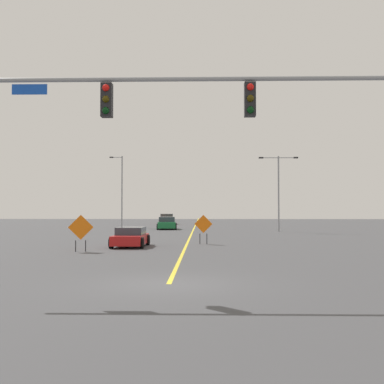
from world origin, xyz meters
The scene contains 10 objects.
ground centered at (0.00, 0.00, 0.00)m, with size 172.70×172.70×0.00m, color #444447.
road_centre_stripe centered at (0.00, 47.97, 0.00)m, with size 0.16×95.95×0.01m.
traffic_signal_assembly centered at (2.39, -0.01, 5.12)m, with size 13.34×0.44×6.82m.
street_lamp_mid_right centered at (-9.09, 44.84, 4.76)m, with size 1.63×0.24×8.73m.
street_lamp_far_right centered at (8.44, 32.93, 4.46)m, with size 3.85×0.24×7.41m.
construction_sign_right_shoulder centered at (1.06, 16.44, 1.18)m, with size 1.16×0.23×1.87m.
construction_sign_median_far centered at (-5.46, 10.88, 1.21)m, with size 1.30×0.34×1.96m.
car_red_near centered at (-3.32, 14.29, 0.56)m, with size 2.02×3.86×1.16m.
car_orange_far centered at (-4.18, 54.68, 0.66)m, with size 2.38×4.39×1.47m.
car_green_approaching centered at (-2.90, 37.97, 0.64)m, with size 2.29×4.12×1.35m.
Camera 1 is at (1.05, -14.84, 2.33)m, focal length 45.49 mm.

